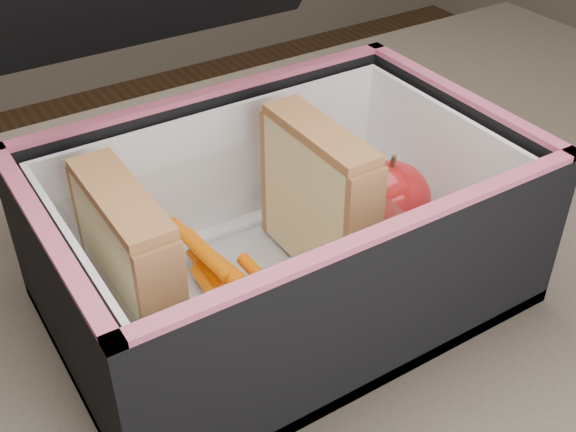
% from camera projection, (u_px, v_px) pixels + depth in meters
% --- Properties ---
extents(kitchen_table, '(1.20, 0.80, 0.75)m').
position_uv_depth(kitchen_table, '(329.00, 389.00, 0.59)').
color(kitchen_table, '#65594B').
rests_on(kitchen_table, ground).
extents(lunch_bag, '(0.32, 0.34, 0.29)m').
position_uv_depth(lunch_bag, '(279.00, 217.00, 0.51)').
color(lunch_bag, black).
rests_on(lunch_bag, kitchen_table).
extents(plastic_tub, '(0.19, 0.14, 0.08)m').
position_uv_depth(plastic_tub, '(232.00, 255.00, 0.50)').
color(plastic_tub, white).
rests_on(plastic_tub, lunch_bag).
extents(sandwich_left, '(0.03, 0.10, 0.12)m').
position_uv_depth(sandwich_left, '(131.00, 267.00, 0.45)').
color(sandwich_left, beige).
rests_on(sandwich_left, plastic_tub).
extents(sandwich_right, '(0.03, 0.10, 0.11)m').
position_uv_depth(sandwich_right, '(318.00, 199.00, 0.52)').
color(sandwich_right, beige).
rests_on(sandwich_right, plastic_tub).
extents(carrot_sticks, '(0.04, 0.13, 0.03)m').
position_uv_depth(carrot_sticks, '(223.00, 274.00, 0.51)').
color(carrot_sticks, '#E64D00').
rests_on(carrot_sticks, plastic_tub).
extents(paper_napkin, '(0.09, 0.09, 0.01)m').
position_uv_depth(paper_napkin, '(379.00, 231.00, 0.58)').
color(paper_napkin, white).
rests_on(paper_napkin, lunch_bag).
extents(red_apple, '(0.07, 0.07, 0.07)m').
position_uv_depth(red_apple, '(389.00, 199.00, 0.56)').
color(red_apple, '#900C08').
rests_on(red_apple, paper_napkin).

